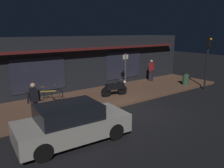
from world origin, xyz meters
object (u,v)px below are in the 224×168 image
trash_bin (186,78)px  sign_post (125,69)px  motorcycle (115,88)px  person_photographer (34,101)px  traffic_light_pole (208,54)px  parked_car_near (72,123)px  person_bystander (151,70)px  bicycle_parked (48,95)px

trash_bin → sign_post: bearing=155.9°
motorcycle → person_photographer: person_photographer is taller
person_photographer → traffic_light_pole: traffic_light_pole is taller
parked_car_near → person_bystander: bearing=28.3°
bicycle_parked → person_bystander: (8.42, 0.19, 0.52)m
bicycle_parked → parked_car_near: size_ratio=0.36×
bicycle_parked → sign_post: 5.42m
parked_car_near → person_photographer: bearing=102.4°
motorcycle → person_bystander: bearing=18.7°
person_photographer → sign_post: 7.09m
sign_post → motorcycle: bearing=-148.0°
sign_post → parked_car_near: size_ratio=0.57×
trash_bin → parked_car_near: bearing=-166.0°
motorcycle → trash_bin: 5.91m
parked_car_near → traffic_light_pole: bearing=7.2°
bicycle_parked → sign_post: (5.32, -0.38, 1.00)m
bicycle_parked → person_bystander: person_bystander is taller
person_bystander → motorcycle: bearing=-161.3°
bicycle_parked → person_bystander: bearing=1.3°
bicycle_parked → person_bystander: 8.43m
bicycle_parked → motorcycle: bearing=-21.6°
sign_post → parked_car_near: sign_post is taller
bicycle_parked → trash_bin: (9.48, -2.24, 0.11)m
bicycle_parked → parked_car_near: parked_car_near is taller
sign_post → parked_car_near: (-6.24, -4.46, -0.81)m
trash_bin → parked_car_near: size_ratio=0.22×
person_photographer → trash_bin: (10.95, 0.09, -0.41)m
traffic_light_pole → parked_car_near: size_ratio=0.86×
bicycle_parked → traffic_light_pole: (9.98, -3.46, 1.97)m
person_photographer → traffic_light_pole: 11.61m
person_photographer → sign_post: (6.79, 1.96, 0.48)m
trash_bin → traffic_light_pole: size_ratio=0.26×
bicycle_parked → person_photographer: 2.81m
sign_post → parked_car_near: bearing=-144.5°
motorcycle → bicycle_parked: 3.90m
motorcycle → traffic_light_pole: 6.92m
person_photographer → sign_post: sign_post is taller
person_photographer → parked_car_near: (0.55, -2.50, -0.32)m
motorcycle → trash_bin: size_ratio=1.82×
bicycle_parked → parked_car_near: (-0.93, -4.84, 0.20)m
trash_bin → motorcycle: bearing=172.1°
motorcycle → traffic_light_pole: (6.36, -2.03, 1.83)m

